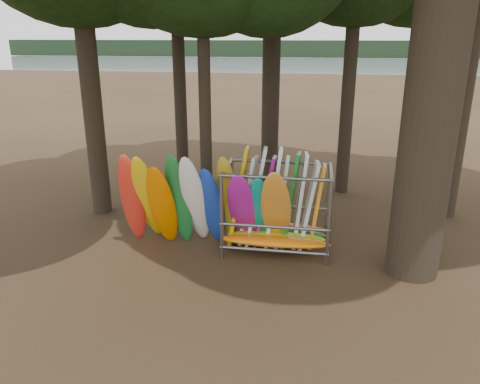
# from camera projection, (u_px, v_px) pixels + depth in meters

# --- Properties ---
(ground) EXTENTS (120.00, 120.00, 0.00)m
(ground) POSITION_uv_depth(u_px,v_px,m) (245.00, 264.00, 11.76)
(ground) COLOR #47331E
(ground) RESTS_ON ground
(lake) EXTENTS (160.00, 160.00, 0.00)m
(lake) POSITION_uv_depth(u_px,v_px,m) (308.00, 74.00, 67.83)
(lake) COLOR gray
(lake) RESTS_ON ground
(far_shore) EXTENTS (160.00, 4.00, 4.00)m
(far_shore) POSITION_uv_depth(u_px,v_px,m) (313.00, 49.00, 113.92)
(far_shore) COLOR black
(far_shore) RESTS_ON ground
(kayak_row) EXTENTS (4.58, 1.95, 2.89)m
(kayak_row) POSITION_uv_depth(u_px,v_px,m) (203.00, 204.00, 12.20)
(kayak_row) COLOR red
(kayak_row) RESTS_ON ground
(storage_rack) EXTENTS (2.88, 1.50, 2.76)m
(storage_rack) POSITION_uv_depth(u_px,v_px,m) (277.00, 211.00, 12.28)
(storage_rack) COLOR slate
(storage_rack) RESTS_ON ground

